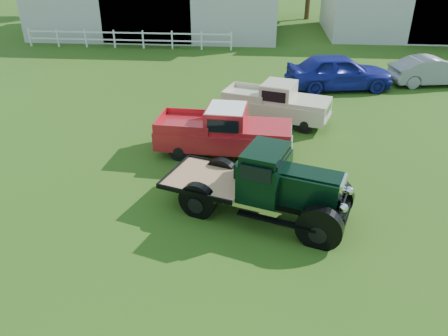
# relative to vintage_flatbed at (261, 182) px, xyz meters

# --- Properties ---
(ground) EXTENTS (120.00, 120.00, 0.00)m
(ground) POSITION_rel_vintage_flatbed_xyz_m (-1.24, -0.59, -1.00)
(ground) COLOR #2D4B15
(fence_rail) EXTENTS (14.20, 0.16, 1.20)m
(fence_rail) POSITION_rel_vintage_flatbed_xyz_m (-9.24, 19.41, -0.40)
(fence_rail) COLOR white
(fence_rail) RESTS_ON ground
(vintage_flatbed) EXTENTS (5.43, 3.48, 2.00)m
(vintage_flatbed) POSITION_rel_vintage_flatbed_xyz_m (0.00, 0.00, 0.00)
(vintage_flatbed) COLOR black
(vintage_flatbed) RESTS_ON ground
(red_pickup) EXTENTS (4.90, 2.15, 1.75)m
(red_pickup) POSITION_rel_vintage_flatbed_xyz_m (-1.33, 3.67, -0.13)
(red_pickup) COLOR #AD1921
(red_pickup) RESTS_ON ground
(white_pickup) EXTENTS (4.74, 2.94, 1.63)m
(white_pickup) POSITION_rel_vintage_flatbed_xyz_m (0.52, 6.86, -0.19)
(white_pickup) COLOR #C1B699
(white_pickup) RESTS_ON ground
(misc_car_blue) EXTENTS (5.43, 2.92, 1.76)m
(misc_car_blue) POSITION_rel_vintage_flatbed_xyz_m (3.68, 11.52, -0.12)
(misc_car_blue) COLOR navy
(misc_car_blue) RESTS_ON ground
(misc_car_grey) EXTENTS (4.51, 2.27, 1.42)m
(misc_car_grey) POSITION_rel_vintage_flatbed_xyz_m (8.60, 12.69, -0.29)
(misc_car_grey) COLOR gray
(misc_car_grey) RESTS_ON ground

